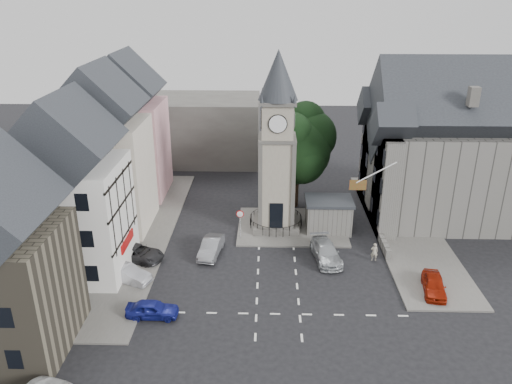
{
  "coord_description": "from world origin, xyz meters",
  "views": [
    {
      "loc": [
        -0.8,
        -34.14,
        20.94
      ],
      "look_at": [
        -1.78,
        5.0,
        4.78
      ],
      "focal_mm": 35.0,
      "sensor_mm": 36.0,
      "label": 1
    }
  ],
  "objects_px": {
    "car_west_blue": "(152,309)",
    "pedestrian": "(374,252)",
    "stone_shelter": "(328,215)",
    "clock_tower": "(277,144)",
    "car_east_red": "(434,285)"
  },
  "relations": [
    {
      "from": "clock_tower",
      "to": "car_east_red",
      "type": "distance_m",
      "value": 17.31
    },
    {
      "from": "car_east_red",
      "to": "car_west_blue",
      "type": "bearing_deg",
      "value": -160.88
    },
    {
      "from": "clock_tower",
      "to": "car_east_red",
      "type": "height_order",
      "value": "clock_tower"
    },
    {
      "from": "clock_tower",
      "to": "car_west_blue",
      "type": "relative_size",
      "value": 4.55
    },
    {
      "from": "stone_shelter",
      "to": "pedestrian",
      "type": "xyz_separation_m",
      "value": [
        3.2,
        -5.5,
        -0.75
      ]
    },
    {
      "from": "stone_shelter",
      "to": "car_west_blue",
      "type": "xyz_separation_m",
      "value": [
        -13.38,
        -13.5,
        -0.94
      ]
    },
    {
      "from": "car_west_blue",
      "to": "pedestrian",
      "type": "bearing_deg",
      "value": -64.0
    },
    {
      "from": "clock_tower",
      "to": "car_east_red",
      "type": "xyz_separation_m",
      "value": [
        11.5,
        -10.56,
        -7.47
      ]
    },
    {
      "from": "car_west_blue",
      "to": "clock_tower",
      "type": "bearing_deg",
      "value": -31.28
    },
    {
      "from": "clock_tower",
      "to": "car_west_blue",
      "type": "xyz_separation_m",
      "value": [
        -8.58,
        -13.99,
        -7.51
      ]
    },
    {
      "from": "clock_tower",
      "to": "stone_shelter",
      "type": "bearing_deg",
      "value": -5.84
    },
    {
      "from": "car_east_red",
      "to": "pedestrian",
      "type": "relative_size",
      "value": 2.39
    },
    {
      "from": "clock_tower",
      "to": "car_west_blue",
      "type": "bearing_deg",
      "value": -121.52
    },
    {
      "from": "car_west_blue",
      "to": "pedestrian",
      "type": "distance_m",
      "value": 18.41
    },
    {
      "from": "stone_shelter",
      "to": "car_east_red",
      "type": "xyz_separation_m",
      "value": [
        6.7,
        -10.07,
        -0.9
      ]
    }
  ]
}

